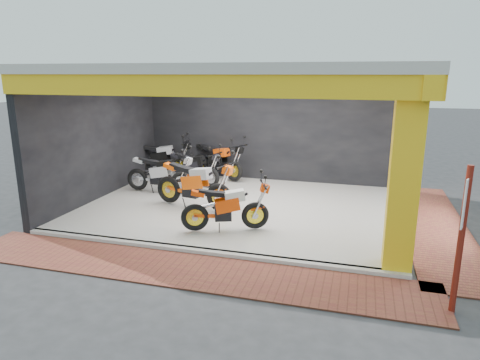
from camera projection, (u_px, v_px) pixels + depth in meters
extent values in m
plane|color=#2D2D30|center=(216.00, 235.00, 9.54)|extent=(80.00, 80.00, 0.00)
cube|color=white|center=(240.00, 207.00, 11.39)|extent=(8.00, 6.00, 0.10)
cube|color=beige|center=(240.00, 70.00, 10.53)|extent=(8.40, 6.40, 0.20)
cube|color=black|center=(266.00, 129.00, 13.87)|extent=(8.20, 0.20, 3.50)
cube|color=black|center=(101.00, 138.00, 12.08)|extent=(0.20, 6.20, 3.50)
cube|color=yellow|center=(404.00, 178.00, 7.41)|extent=(0.50, 0.50, 3.50)
cube|color=yellow|center=(195.00, 86.00, 7.81)|extent=(8.40, 0.30, 0.40)
cube|color=yellow|center=(412.00, 83.00, 9.53)|extent=(0.30, 6.40, 0.40)
cube|color=white|center=(199.00, 251.00, 8.58)|extent=(8.00, 0.20, 0.10)
cube|color=brown|center=(183.00, 269.00, 7.86)|extent=(9.00, 1.40, 0.03)
cube|color=brown|center=(435.00, 225.00, 10.12)|extent=(1.40, 7.00, 0.03)
cylinder|color=maroon|center=(461.00, 242.00, 6.21)|extent=(0.09, 0.09, 2.28)
cube|color=white|center=(466.00, 203.00, 6.07)|extent=(0.13, 0.30, 0.73)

